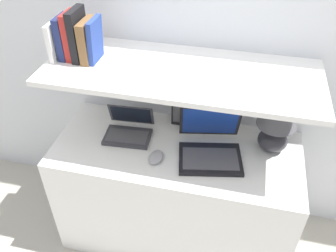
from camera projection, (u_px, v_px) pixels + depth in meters
wall_back at (192, 44)px, 1.96m from camera, size 6.00×0.05×2.40m
desk at (176, 193)px, 2.19m from camera, size 1.36×0.60×0.75m
back_riser at (187, 135)px, 2.30m from camera, size 1.36×0.04×1.17m
shelf at (181, 72)px, 1.74m from camera, size 1.36×0.54×0.03m
table_lamp at (277, 122)px, 1.85m from camera, size 0.21×0.21×0.31m
laptop_large at (210, 146)px, 1.90m from camera, size 0.39×0.38×0.26m
laptop_small at (129, 130)px, 2.03m from camera, size 0.28×0.24×0.16m
computer_mouse at (156, 157)px, 1.88m from camera, size 0.08×0.12×0.03m
router_box at (181, 112)px, 2.09m from camera, size 0.11×0.06×0.15m
book_white at (57, 39)px, 1.79m from camera, size 0.02×0.18×0.19m
book_navy at (64, 37)px, 1.77m from camera, size 0.04×0.13×0.22m
book_red at (71, 36)px, 1.76m from camera, size 0.03×0.13×0.24m
book_black at (78, 35)px, 1.74m from camera, size 0.04×0.15×0.26m
book_brown at (88, 41)px, 1.75m from camera, size 0.04×0.16×0.21m
book_blue at (95, 40)px, 1.74m from camera, size 0.04×0.14×0.22m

